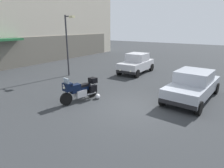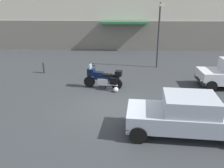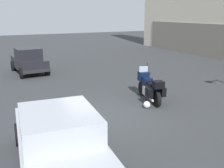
{
  "view_description": "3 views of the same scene",
  "coord_description": "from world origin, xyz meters",
  "px_view_note": "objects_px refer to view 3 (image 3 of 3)",
  "views": [
    {
      "loc": [
        -7.69,
        -3.99,
        3.74
      ],
      "look_at": [
        -0.14,
        1.04,
        1.05
      ],
      "focal_mm": 30.81,
      "sensor_mm": 36.0,
      "label": 1
    },
    {
      "loc": [
        0.33,
        -10.42,
        4.93
      ],
      "look_at": [
        -0.13,
        0.5,
        1.03
      ],
      "focal_mm": 39.07,
      "sensor_mm": 36.0,
      "label": 2
    },
    {
      "loc": [
        8.2,
        -3.43,
        3.65
      ],
      "look_at": [
        -0.67,
        0.88,
        0.97
      ],
      "focal_mm": 41.82,
      "sensor_mm": 36.0,
      "label": 3
    }
  ],
  "objects_px": {
    "helmet": "(147,105)",
    "car_sedan_far": "(60,143)",
    "bollard_curbside": "(148,67)",
    "motorcycle": "(149,87)",
    "car_compact_side": "(29,61)"
  },
  "relations": [
    {
      "from": "motorcycle",
      "to": "bollard_curbside",
      "type": "bearing_deg",
      "value": -21.65
    },
    {
      "from": "helmet",
      "to": "bollard_curbside",
      "type": "bearing_deg",
      "value": 146.09
    },
    {
      "from": "helmet",
      "to": "car_sedan_far",
      "type": "bearing_deg",
      "value": -56.49
    },
    {
      "from": "motorcycle",
      "to": "car_compact_side",
      "type": "relative_size",
      "value": 0.63
    },
    {
      "from": "car_sedan_far",
      "to": "helmet",
      "type": "bearing_deg",
      "value": 128.1
    },
    {
      "from": "helmet",
      "to": "bollard_curbside",
      "type": "distance_m",
      "value": 6.07
    },
    {
      "from": "motorcycle",
      "to": "bollard_curbside",
      "type": "distance_m",
      "value": 5.15
    },
    {
      "from": "motorcycle",
      "to": "car_sedan_far",
      "type": "relative_size",
      "value": 0.48
    },
    {
      "from": "helmet",
      "to": "car_sedan_far",
      "type": "xyz_separation_m",
      "value": [
        2.81,
        -4.24,
        0.64
      ]
    },
    {
      "from": "car_sedan_far",
      "to": "bollard_curbside",
      "type": "distance_m",
      "value": 10.94
    },
    {
      "from": "motorcycle",
      "to": "car_sedan_far",
      "type": "height_order",
      "value": "car_sedan_far"
    },
    {
      "from": "motorcycle",
      "to": "car_sedan_far",
      "type": "distance_m",
      "value": 5.97
    },
    {
      "from": "car_sedan_far",
      "to": "bollard_curbside",
      "type": "relative_size",
      "value": 5.87
    },
    {
      "from": "car_sedan_far",
      "to": "car_compact_side",
      "type": "xyz_separation_m",
      "value": [
        -11.38,
        1.08,
        -0.01
      ]
    },
    {
      "from": "car_sedan_far",
      "to": "car_compact_side",
      "type": "relative_size",
      "value": 1.31
    }
  ]
}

